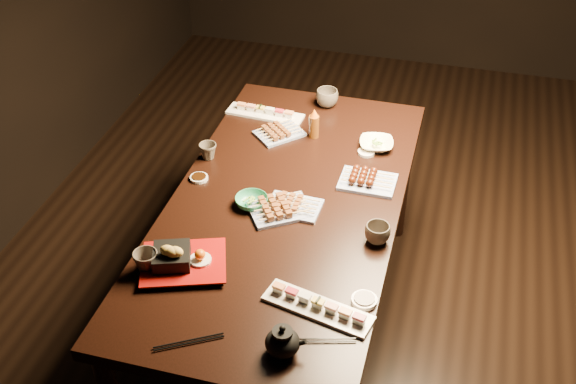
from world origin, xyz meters
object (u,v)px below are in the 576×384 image
(sushi_platter_near, at_px, (318,305))
(edamame_bowl_cream, at_px, (376,144))
(yakitori_plate_center, at_px, (280,206))
(sushi_platter_far, at_px, (265,111))
(dining_table, at_px, (285,272))
(yakitori_plate_left, at_px, (279,130))
(teacup_mid_right, at_px, (377,234))
(teapot, at_px, (283,340))
(teacup_near_left, at_px, (146,262))
(condiment_bottle, at_px, (314,123))
(yakitori_plate_right, at_px, (294,203))
(edamame_bowl_green, at_px, (252,202))
(tempura_tray, at_px, (183,255))
(teacup_far_right, at_px, (327,98))
(teacup_far_left, at_px, (208,151))

(sushi_platter_near, xyz_separation_m, edamame_bowl_cream, (0.02, 1.02, -0.01))
(yakitori_plate_center, relative_size, edamame_bowl_cream, 1.58)
(sushi_platter_far, bearing_deg, dining_table, 116.87)
(yakitori_plate_left, bearing_deg, sushi_platter_far, 81.01)
(yakitori_plate_center, relative_size, teacup_mid_right, 2.45)
(sushi_platter_near, distance_m, teapot, 0.22)
(teacup_near_left, bearing_deg, condiment_bottle, 70.20)
(dining_table, relative_size, yakitori_plate_right, 8.65)
(teacup_near_left, bearing_deg, edamame_bowl_green, 61.49)
(sushi_platter_far, relative_size, yakitori_plate_left, 1.80)
(edamame_bowl_green, bearing_deg, condiment_bottle, 78.05)
(dining_table, relative_size, tempura_tray, 6.06)
(teacup_near_left, relative_size, teacup_far_right, 0.83)
(teacup_mid_right, xyz_separation_m, teacup_far_left, (-0.79, 0.35, -0.00))
(teacup_far_left, relative_size, condiment_bottle, 0.54)
(yakitori_plate_right, bearing_deg, teacup_far_left, 153.75)
(edamame_bowl_cream, bearing_deg, teacup_mid_right, -80.15)
(condiment_bottle, bearing_deg, edamame_bowl_green, -101.95)
(yakitori_plate_right, bearing_deg, yakitori_plate_left, 114.05)
(yakitori_plate_right, distance_m, edamame_bowl_green, 0.17)
(tempura_tray, relative_size, teacup_far_right, 2.78)
(dining_table, height_order, sushi_platter_far, sushi_platter_far)
(dining_table, height_order, yakitori_plate_center, yakitori_plate_center)
(condiment_bottle, bearing_deg, teacup_far_left, -144.20)
(yakitori_plate_right, distance_m, teacup_near_left, 0.63)
(teacup_far_right, xyz_separation_m, condiment_bottle, (0.00, -0.28, 0.03))
(sushi_platter_near, height_order, yakitori_plate_left, yakitori_plate_left)
(teapot, bearing_deg, teacup_mid_right, 65.67)
(edamame_bowl_cream, distance_m, teapot, 1.22)
(teacup_near_left, distance_m, teacup_mid_right, 0.84)
(sushi_platter_far, relative_size, yakitori_plate_center, 1.57)
(sushi_platter_far, bearing_deg, teacup_mid_right, 134.69)
(sushi_platter_near, relative_size, yakitori_plate_center, 1.62)
(yakitori_plate_center, xyz_separation_m, teacup_far_right, (-0.01, 0.85, 0.01))
(yakitori_plate_left, distance_m, teacup_mid_right, 0.82)
(yakitori_plate_right, distance_m, yakitori_plate_left, 0.54)
(teacup_far_right, bearing_deg, sushi_platter_far, -147.87)
(yakitori_plate_right, height_order, edamame_bowl_cream, yakitori_plate_right)
(dining_table, xyz_separation_m, edamame_bowl_green, (-0.12, -0.05, 0.40))
(teacup_mid_right, relative_size, teacup_far_right, 0.89)
(yakitori_plate_right, xyz_separation_m, teacup_near_left, (-0.41, -0.48, 0.01))
(teacup_far_right, bearing_deg, yakitori_plate_left, -115.70)
(edamame_bowl_green, bearing_deg, sushi_platter_near, -51.39)
(teacup_far_right, relative_size, teapot, 0.82)
(sushi_platter_near, bearing_deg, sushi_platter_far, 127.77)
(yakitori_plate_center, xyz_separation_m, teacup_near_left, (-0.36, -0.44, 0.01))
(yakitori_plate_center, bearing_deg, teacup_near_left, -163.23)
(yakitori_plate_center, bearing_deg, teacup_far_right, 56.51)
(dining_table, distance_m, yakitori_plate_left, 0.65)
(teacup_far_left, xyz_separation_m, teacup_far_right, (0.39, 0.57, 0.01))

